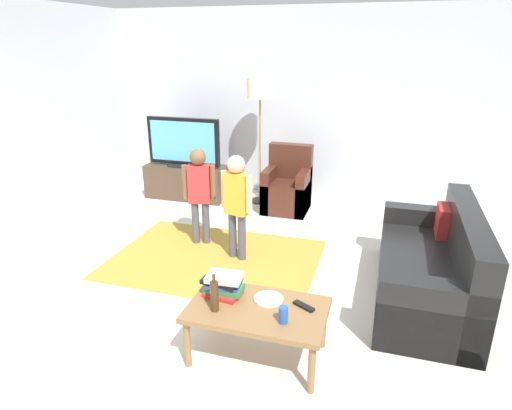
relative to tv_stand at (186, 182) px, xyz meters
The scene contains 16 objects.
ground 2.82m from the tv_stand, 54.98° to the right, with size 7.80×7.80×0.00m, color beige.
wall_back 2.08m from the tv_stand, 23.55° to the left, with size 6.00×0.12×2.70m, color silver.
area_rug 2.13m from the tv_stand, 56.70° to the right, with size 2.20×1.60×0.01m, color #B28C33.
tv_stand is the anchor object (origin of this frame).
tv 0.60m from the tv_stand, 90.00° to the right, with size 1.10×0.28×0.71m.
couch 3.88m from the tv_stand, 29.84° to the right, with size 0.80×1.80×0.86m.
armchair 1.57m from the tv_stand, ahead, with size 0.60×0.60×0.90m.
floor_lamp 1.71m from the tv_stand, ahead, with size 0.36×0.36×1.78m.
child_near_tv 1.71m from the tv_stand, 58.90° to the right, with size 0.36×0.20×1.12m.
child_center 2.21m from the tv_stand, 50.17° to the right, with size 0.37×0.20×1.15m.
coffee_table 3.76m from the tv_stand, 56.76° to the right, with size 1.00×0.60×0.42m.
book_stack 3.53m from the tv_stand, 59.92° to the right, with size 0.31×0.24×0.17m.
bottle 3.73m from the tv_stand, 61.39° to the right, with size 0.06×0.06×0.29m.
tv_remote 3.87m from the tv_stand, 51.97° to the right, with size 0.17×0.05×0.02m, color black.
soda_can 3.99m from the tv_stand, 55.05° to the right, with size 0.07×0.07×0.12m, color #2659B2.
plate 3.69m from the tv_stand, 55.08° to the right, with size 0.22×0.22×0.02m.
Camera 1 is at (1.23, -3.45, 2.22)m, focal length 30.93 mm.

